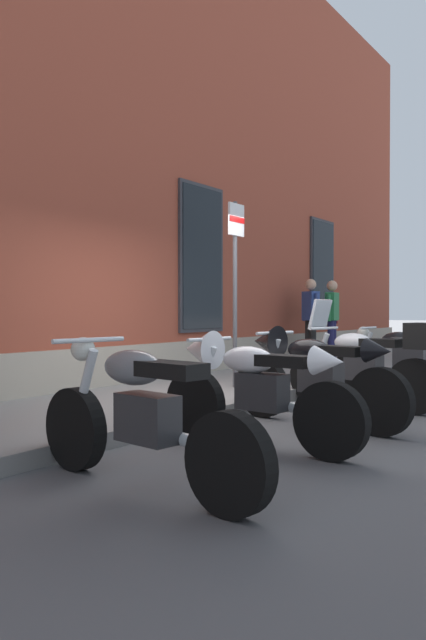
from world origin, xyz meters
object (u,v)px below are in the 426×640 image
motorcycle_black_naked (405,360)px  pedestrian_striped_shirt (332,315)px  motorcycle_silver_touring (368,363)px  motorcycle_black_sport (311,372)px  motorcycle_white_sport (250,384)px  pedestrian_blue_top (311,315)px  parking_sign (235,268)px  motorcycle_grey_naked (140,417)px

motorcycle_black_naked → pedestrian_striped_shirt: bearing=38.3°
motorcycle_silver_touring → motorcycle_black_naked: (1.61, 0.05, -0.08)m
motorcycle_black_sport → motorcycle_black_naked: motorcycle_black_sport is taller
motorcycle_white_sport → motorcycle_black_naked: bearing=-0.7°
pedestrian_blue_top → parking_sign: size_ratio=0.67×
motorcycle_silver_touring → parking_sign: 2.20m
motorcycle_white_sport → pedestrian_striped_shirt: 7.94m
motorcycle_silver_touring → pedestrian_blue_top: pedestrian_blue_top is taller
motorcycle_grey_naked → motorcycle_silver_touring: bearing=-0.6°
motorcycle_grey_naked → pedestrian_blue_top: bearing=18.6°
pedestrian_striped_shirt → parking_sign: parking_sign is taller
motorcycle_grey_naked → motorcycle_black_naked: 5.70m
motorcycle_black_naked → parking_sign: size_ratio=0.85×
motorcycle_white_sport → motorcycle_black_naked: size_ratio=0.96×
pedestrian_striped_shirt → parking_sign: 5.23m
motorcycle_silver_touring → motorcycle_black_naked: motorcycle_silver_touring is taller
motorcycle_white_sport → pedestrian_striped_shirt: (7.50, 2.56, 0.55)m
motorcycle_white_sport → parking_sign: (2.39, 1.71, 1.24)m
motorcycle_grey_naked → pedestrian_blue_top: pedestrian_blue_top is taller
motorcycle_white_sport → motorcycle_black_naked: 4.19m
motorcycle_silver_touring → motorcycle_black_naked: size_ratio=0.96×
motorcycle_white_sport → pedestrian_striped_shirt: pedestrian_striped_shirt is taller
motorcycle_grey_naked → motorcycle_white_sport: motorcycle_white_sport is taller
motorcycle_grey_naked → pedestrian_striped_shirt: pedestrian_striped_shirt is taller
motorcycle_grey_naked → pedestrian_striped_shirt: (9.01, 2.63, 0.62)m
motorcycle_grey_naked → parking_sign: 4.48m
motorcycle_grey_naked → pedestrian_striped_shirt: bearing=16.3°
motorcycle_grey_naked → parking_sign: parking_sign is taller
motorcycle_grey_naked → motorcycle_white_sport: (1.51, 0.07, 0.06)m
motorcycle_grey_naked → motorcycle_black_sport: bearing=1.6°
motorcycle_black_naked → motorcycle_black_sport: bearing=178.8°
motorcycle_black_naked → motorcycle_grey_naked: bearing=-179.8°
pedestrian_striped_shirt → motorcycle_grey_naked: bearing=-163.7°
motorcycle_white_sport → pedestrian_blue_top: (6.84, 2.74, 0.56)m
parking_sign → motorcycle_silver_touring: bearing=-84.1°
motorcycle_grey_naked → parking_sign: (3.90, 1.78, 1.30)m
motorcycle_silver_touring → motorcycle_black_naked: 1.62m
motorcycle_grey_naked → pedestrian_striped_shirt: 9.40m
motorcycle_grey_naked → motorcycle_black_sport: size_ratio=1.02×
pedestrian_blue_top → pedestrian_striped_shirt: bearing=-15.6°
motorcycle_silver_touring → pedestrian_blue_top: size_ratio=1.20×
motorcycle_black_naked → motorcycle_white_sport: bearing=179.3°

